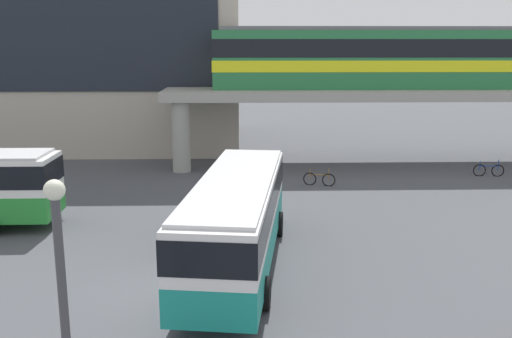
% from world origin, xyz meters
% --- Properties ---
extents(ground_plane, '(120.00, 120.00, 0.00)m').
position_xyz_m(ground_plane, '(0.00, 10.00, 0.00)').
color(ground_plane, '#47494F').
extents(station_building, '(25.84, 15.61, 17.01)m').
position_xyz_m(station_building, '(-10.53, 28.85, 8.51)').
color(station_building, '#B2A899').
rests_on(station_building, ground_plane).
extents(elevated_platform, '(31.46, 5.99, 4.88)m').
position_xyz_m(elevated_platform, '(13.41, 19.48, 4.20)').
color(elevated_platform, '#9E9B93').
rests_on(elevated_platform, ground_plane).
extents(train, '(22.62, 2.96, 3.84)m').
position_xyz_m(train, '(12.09, 19.48, 6.85)').
color(train, '#26723F').
rests_on(train, elevated_platform).
extents(bus_main, '(3.94, 11.28, 3.22)m').
position_xyz_m(bus_main, '(2.35, 1.85, 1.99)').
color(bus_main, teal).
rests_on(bus_main, ground_plane).
extents(bicycle_blue, '(1.78, 0.29, 1.04)m').
position_xyz_m(bicycle_blue, '(17.16, 15.45, 0.36)').
color(bicycle_blue, black).
rests_on(bicycle_blue, ground_plane).
extents(bicycle_brown, '(1.74, 0.56, 1.04)m').
position_xyz_m(bicycle_brown, '(6.83, 13.47, 0.36)').
color(bicycle_brown, black).
rests_on(bicycle_brown, ground_plane).
extents(lamp_post, '(0.36, 0.36, 5.46)m').
position_xyz_m(lamp_post, '(-0.61, -7.59, 3.27)').
color(lamp_post, '#3F3F44').
rests_on(lamp_post, ground_plane).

